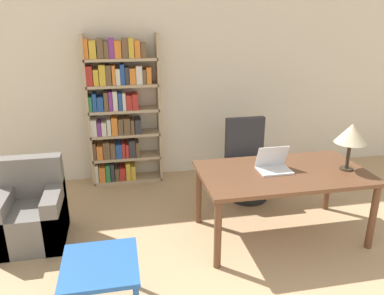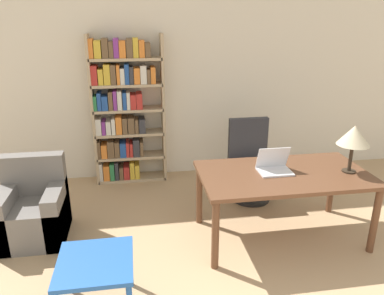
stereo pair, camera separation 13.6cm
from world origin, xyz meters
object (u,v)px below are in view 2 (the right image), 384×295
(laptop, at_px, (274,166))
(table_lamp, at_px, (354,136))
(side_table_blue, at_px, (96,268))
(bookshelf, at_px, (123,110))
(office_chair, at_px, (250,162))
(desk, at_px, (283,180))
(armchair, at_px, (34,212))

(laptop, height_order, table_lamp, table_lamp)
(side_table_blue, bearing_deg, table_lamp, 16.24)
(table_lamp, distance_m, bookshelf, 2.91)
(office_chair, xyz_separation_m, bookshelf, (-1.56, 0.79, 0.55))
(desk, height_order, bookshelf, bookshelf)
(office_chair, bearing_deg, armchair, -167.63)
(office_chair, distance_m, side_table_blue, 2.50)
(armchair, bearing_deg, bookshelf, 54.68)
(desk, relative_size, side_table_blue, 2.87)
(desk, relative_size, table_lamp, 3.51)
(desk, bearing_deg, bookshelf, 132.51)
(laptop, relative_size, bookshelf, 0.16)
(armchair, xyz_separation_m, bookshelf, (0.95, 1.35, 0.73))
(armchair, bearing_deg, table_lamp, -8.53)
(table_lamp, height_order, side_table_blue, table_lamp)
(desk, relative_size, laptop, 5.19)
(desk, xyz_separation_m, office_chair, (-0.04, 0.95, -0.18))
(table_lamp, xyz_separation_m, side_table_blue, (-2.47, -0.72, -0.71))
(table_lamp, distance_m, office_chair, 1.40)
(table_lamp, relative_size, office_chair, 0.48)
(laptop, height_order, armchair, laptop)
(desk, xyz_separation_m, laptop, (-0.09, 0.05, 0.14))
(side_table_blue, bearing_deg, bookshelf, 85.19)
(desk, xyz_separation_m, bookshelf, (-1.60, 1.75, 0.37))
(table_lamp, relative_size, side_table_blue, 0.82)
(laptop, bearing_deg, desk, -28.84)
(laptop, relative_size, armchair, 0.39)
(office_chair, height_order, bookshelf, bookshelf)
(desk, bearing_deg, table_lamp, -6.88)
(office_chair, bearing_deg, laptop, -93.36)
(desk, height_order, table_lamp, table_lamp)
(desk, distance_m, office_chair, 0.97)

